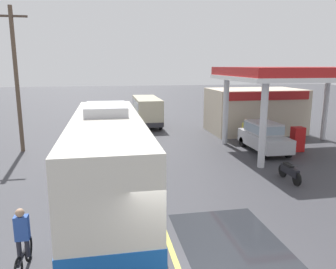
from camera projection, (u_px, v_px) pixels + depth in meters
ground at (128, 130)px, 27.31m from camera, size 120.00×120.00×0.00m
lane_divider_stripe at (133, 144)px, 22.50m from camera, size 0.16×50.00×0.01m
wet_puddle_patch at (230, 241)px, 10.02m from camera, size 3.00×4.23×0.01m
coach_bus_main at (108, 159)px, 12.57m from camera, size 2.60×11.04×3.69m
gas_station_roadside at (267, 102)px, 24.09m from camera, size 9.10×11.95×5.10m
car_at_pump at (264, 135)px, 20.25m from camera, size 1.70×4.20×1.82m
minibus_opposing_lane at (147, 109)px, 29.04m from camera, size 2.04×6.13×2.44m
cyclist_on_shoulder at (23, 243)px, 8.41m from camera, size 0.34×1.82×1.72m
motorcycle_parked_forecourt at (290, 172)px, 15.16m from camera, size 0.55×1.80×0.92m
pedestrian_near_pump at (245, 129)px, 22.55m from camera, size 0.55×0.22×1.66m
pedestrian_by_shop at (253, 130)px, 22.47m from camera, size 0.55×0.22×1.66m
car_trailing_behind_bus at (98, 112)px, 30.41m from camera, size 1.70×4.20×1.82m
utility_pole_roadside at (16, 78)px, 19.64m from camera, size 1.80×0.24×8.56m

